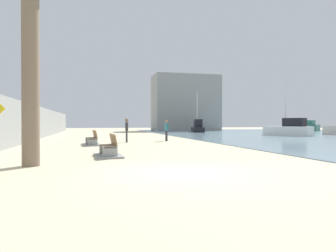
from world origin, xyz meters
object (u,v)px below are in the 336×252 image
Objects in this scene: person_standing at (127,128)px; boat_distant at (303,127)px; bench_far at (92,142)px; boat_far_right at (289,129)px; bench_near at (109,151)px; palm_tree at (30,2)px; person_walking at (166,129)px; boat_outer at (198,127)px.

boat_distant is at bearing 35.51° from person_standing.
boat_far_right reaches higher than bench_far.
palm_tree is at bearing -139.40° from bench_near.
person_walking is 0.94× the size of person_standing.
person_walking reaches higher than bench_near.
boat_outer is (13.50, 22.41, -0.29)m from person_standing.
person_standing is at bearing 42.57° from bench_far.
boat_distant is (35.87, 33.65, 0.52)m from bench_near.
person_walking is (7.81, 12.59, -4.58)m from palm_tree.
bench_far is at bearing -157.15° from boat_far_right.
bench_near is 1.22× the size of person_standing.
boat_far_right reaches higher than palm_tree.
bench_far is at bearing -122.95° from boat_outer.
boat_far_right is at bearing -72.71° from boat_outer.
palm_tree is 52.99m from boat_distant.
boat_distant is (30.78, 23.40, -0.22)m from person_walking.
palm_tree reaches higher than person_walking.
boat_distant is 20.64m from boat_outer.
bench_far is (2.01, 9.37, -5.32)m from palm_tree.
bench_near is 7.07m from bench_far.
boat_distant is 0.72× the size of boat_far_right.
person_standing is 0.22× the size of boat_outer.
palm_tree is 38.88m from boat_outer.
palm_tree is 3.45× the size of bench_far.
bench_far is 6.67m from person_walking.
bench_far is (-0.71, 7.04, 0.00)m from bench_near.
boat_distant is at bearing 43.17° from bench_near.
person_walking is 38.67m from boat_distant.
boat_far_right is at bearing -131.27° from boat_distant.
person_walking is 0.30× the size of boat_distant.
boat_outer is 16.65m from boat_far_right.
bench_near is 11.47m from person_walking.
person_walking is at bearing 63.62° from bench_near.
boat_outer is (15.32, 31.77, 0.52)m from bench_near.
boat_far_right is (20.27, 15.88, 0.56)m from bench_near.
palm_tree is 3.52× the size of bench_near.
bench_near is 0.27× the size of boat_outer.
boat_distant is (38.59, 35.99, -4.81)m from palm_tree.
boat_far_right reaches higher than bench_near.
person_standing is at bearing -144.49° from boat_distant.
boat_outer reaches higher than boat_distant.
person_standing is 0.31× the size of boat_distant.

